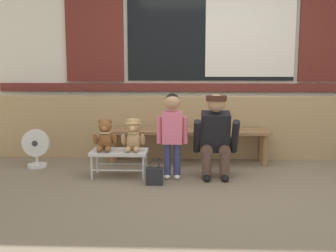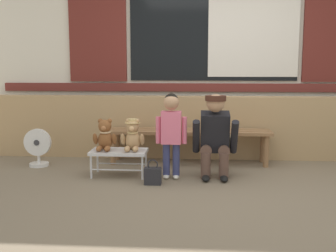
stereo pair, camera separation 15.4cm
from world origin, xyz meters
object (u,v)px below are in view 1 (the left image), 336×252
object	(u,v)px
adult_crouching	(216,135)
wooden_bench_long	(188,135)
floor_fan	(36,149)
child_standing	(172,126)
teddy_bear_with_hat	(133,136)
small_display_bench	(119,153)
teddy_bear_plain	(105,136)
handbag_on_ground	(154,176)

from	to	relation	value
adult_crouching	wooden_bench_long	bearing A→B (deg)	115.62
floor_fan	wooden_bench_long	bearing A→B (deg)	9.17
floor_fan	child_standing	bearing A→B (deg)	-14.43
teddy_bear_with_hat	floor_fan	distance (m)	1.34
small_display_bench	child_standing	bearing A→B (deg)	-6.67
teddy_bear_with_hat	floor_fan	world-z (taller)	teddy_bear_with_hat
wooden_bench_long	teddy_bear_with_hat	xyz separation A→B (m)	(-0.63, -0.67, 0.10)
child_standing	adult_crouching	bearing A→B (deg)	9.70
teddy_bear_plain	wooden_bench_long	bearing A→B (deg)	35.44
small_display_bench	handbag_on_ground	size ratio (longest dim) A/B	2.35
teddy_bear_with_hat	small_display_bench	bearing A→B (deg)	-179.23
wooden_bench_long	teddy_bear_plain	size ratio (longest dim) A/B	5.78
wooden_bench_long	teddy_bear_plain	xyz separation A→B (m)	(-0.95, -0.67, 0.09)
adult_crouching	small_display_bench	bearing A→B (deg)	-179.28
teddy_bear_plain	adult_crouching	distance (m)	1.26
small_display_bench	teddy_bear_with_hat	xyz separation A→B (m)	(0.16, 0.00, 0.21)
adult_crouching	handbag_on_ground	distance (m)	0.85
teddy_bear_plain	child_standing	bearing A→B (deg)	-5.40
wooden_bench_long	child_standing	size ratio (longest dim) A/B	2.19
handbag_on_ground	child_standing	bearing A→B (deg)	53.82
teddy_bear_with_hat	child_standing	size ratio (longest dim) A/B	0.38
floor_fan	teddy_bear_plain	bearing A→B (deg)	-21.27
child_standing	wooden_bench_long	bearing A→B (deg)	76.48
adult_crouching	teddy_bear_with_hat	bearing A→B (deg)	-179.29
adult_crouching	floor_fan	world-z (taller)	adult_crouching
handbag_on_ground	teddy_bear_plain	bearing A→B (deg)	151.35
small_display_bench	floor_fan	xyz separation A→B (m)	(-1.11, 0.37, -0.03)
wooden_bench_long	floor_fan	size ratio (longest dim) A/B	4.37
handbag_on_ground	small_display_bench	bearing A→B (deg)	143.19
wooden_bench_long	adult_crouching	bearing A→B (deg)	-64.38
teddy_bear_with_hat	child_standing	xyz separation A→B (m)	(0.45, -0.07, 0.12)
child_standing	floor_fan	xyz separation A→B (m)	(-1.71, 0.44, -0.35)
teddy_bear_plain	floor_fan	xyz separation A→B (m)	(-0.95, 0.37, -0.23)
teddy_bear_plain	floor_fan	distance (m)	1.04
handbag_on_ground	floor_fan	distance (m)	1.68
child_standing	teddy_bear_plain	bearing A→B (deg)	174.60
wooden_bench_long	teddy_bear_plain	distance (m)	1.17
adult_crouching	child_standing	bearing A→B (deg)	-170.30
wooden_bench_long	small_display_bench	world-z (taller)	wooden_bench_long
handbag_on_ground	teddy_bear_with_hat	bearing A→B (deg)	129.65
teddy_bear_plain	child_standing	distance (m)	0.78
floor_fan	small_display_bench	bearing A→B (deg)	-18.48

